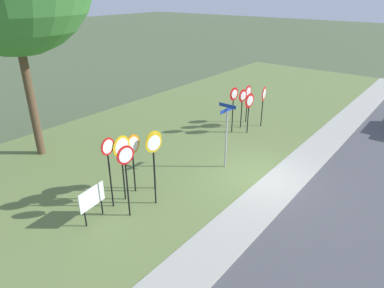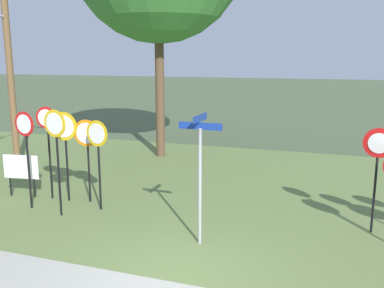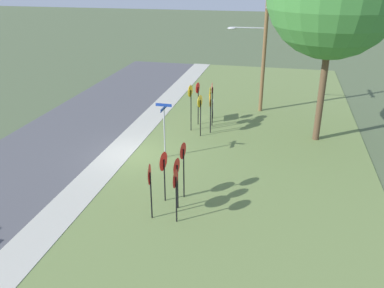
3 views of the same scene
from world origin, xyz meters
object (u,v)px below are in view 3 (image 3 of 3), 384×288
object	(u,v)px
street_name_post	(164,126)
utility_pole	(261,49)
stop_sign_far_left	(200,107)
yield_sign_far_left	(177,172)
yield_sign_center	(175,184)
stop_sign_near_left	(210,99)
yield_sign_near_right	(163,165)
stop_sign_center_tall	(191,98)
stop_sign_far_right	(198,95)
stop_sign_far_center	(210,105)
notice_board	(213,108)
yield_sign_near_left	(183,157)
yield_sign_far_right	(149,179)
stop_sign_near_right	(212,96)

from	to	relation	value
street_name_post	utility_pole	bearing A→B (deg)	156.33
stop_sign_far_left	utility_pole	distance (m)	6.53
yield_sign_far_left	yield_sign_center	world-z (taller)	yield_sign_center
stop_sign_near_left	yield_sign_far_left	world-z (taller)	stop_sign_near_left
stop_sign_near_left	utility_pole	distance (m)	5.33
yield_sign_far_left	yield_sign_near_right	bearing A→B (deg)	-117.04
stop_sign_near_left	stop_sign_center_tall	bearing A→B (deg)	-69.00
yield_sign_near_right	street_name_post	bearing A→B (deg)	-157.20
stop_sign_center_tall	stop_sign_near_left	bearing A→B (deg)	123.94
yield_sign_center	utility_pole	distance (m)	14.34
stop_sign_far_right	yield_sign_near_right	world-z (taller)	stop_sign_far_right
stop_sign_far_center	notice_board	world-z (taller)	stop_sign_far_center
notice_board	street_name_post	bearing A→B (deg)	-21.50
stop_sign_far_right	utility_pole	bearing A→B (deg)	143.83
yield_sign_near_left	notice_board	bearing A→B (deg)	-169.82
yield_sign_far_right	stop_sign_near_left	bearing A→B (deg)	166.67
stop_sign_near_right	utility_pole	distance (m)	4.89
stop_sign_center_tall	stop_sign_near_right	bearing A→B (deg)	143.64
stop_sign_near_right	yield_sign_near_right	world-z (taller)	stop_sign_near_right
stop_sign_far_left	notice_board	world-z (taller)	stop_sign_far_left
street_name_post	yield_sign_far_right	bearing A→B (deg)	12.24
stop_sign_center_tall	notice_board	world-z (taller)	stop_sign_center_tall
stop_sign_near_left	notice_board	size ratio (longest dim) A/B	2.04
stop_sign_near_left	stop_sign_far_center	xyz separation A→B (m)	(0.62, 0.12, -0.16)
yield_sign_near_left	stop_sign_far_left	bearing A→B (deg)	-166.66
stop_sign_far_center	stop_sign_far_right	bearing A→B (deg)	-147.14
yield_sign_near_left	notice_board	world-z (taller)	yield_sign_near_left
stop_sign_far_left	stop_sign_far_center	size ratio (longest dim) A/B	1.03
yield_sign_center	utility_pole	world-z (taller)	utility_pole
stop_sign_far_right	utility_pole	world-z (taller)	utility_pole
yield_sign_far_left	yield_sign_center	size ratio (longest dim) A/B	1.00
yield_sign_far_right	yield_sign_near_left	bearing A→B (deg)	144.35
yield_sign_far_left	yield_sign_far_right	xyz separation A→B (m)	(0.91, -0.79, 0.08)
yield_sign_near_left	yield_sign_far_left	world-z (taller)	yield_sign_near_left
yield_sign_near_left	yield_sign_far_left	size ratio (longest dim) A/B	1.13
stop_sign_far_left	street_name_post	distance (m)	3.39
yield_sign_far_left	yield_sign_far_right	world-z (taller)	yield_sign_far_right
yield_sign_far_left	street_name_post	bearing A→B (deg)	-151.55
stop_sign_far_left	stop_sign_center_tall	distance (m)	1.06
stop_sign_near_right	street_name_post	size ratio (longest dim) A/B	0.94
yield_sign_near_left	notice_board	size ratio (longest dim) A/B	1.98
yield_sign_center	street_name_post	xyz separation A→B (m)	(-5.42, -2.03, 0.08)
stop_sign_near_right	stop_sign_center_tall	size ratio (longest dim) A/B	0.97
yield_sign_far_left	stop_sign_far_center	bearing A→B (deg)	-172.20
stop_sign_far_left	utility_pole	xyz separation A→B (m)	(-5.38, 2.86, 2.35)
stop_sign_far_center	notice_board	xyz separation A→B (m)	(-2.12, -0.23, -0.88)
stop_sign_near_left	street_name_post	distance (m)	4.68
stop_sign_near_right	yield_sign_center	distance (m)	10.44
stop_sign_far_center	yield_sign_near_left	size ratio (longest dim) A/B	0.95
stop_sign_far_center	yield_sign_center	xyz separation A→B (m)	(9.23, 0.42, -0.09)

